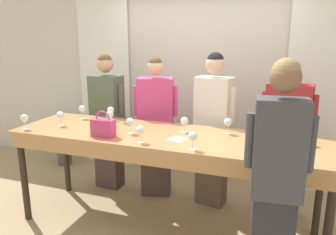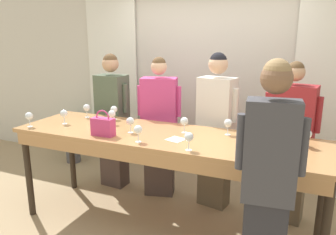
# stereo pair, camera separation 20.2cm
# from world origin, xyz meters

# --- Properties ---
(ground_plane) EXTENTS (18.00, 18.00, 0.00)m
(ground_plane) POSITION_xyz_m (0.00, 0.00, 0.00)
(ground_plane) COLOR tan
(wall_back) EXTENTS (12.00, 0.06, 2.80)m
(wall_back) POSITION_xyz_m (0.00, 1.49, 1.40)
(wall_back) COLOR beige
(wall_back) RESTS_ON ground_plane
(curtain_panel_left) EXTENTS (0.82, 0.03, 2.69)m
(curtain_panel_left) POSITION_xyz_m (-1.49, 1.42, 1.34)
(curtain_panel_left) COLOR white
(curtain_panel_left) RESTS_ON ground_plane
(curtain_panel_right) EXTENTS (0.82, 0.03, 2.69)m
(curtain_panel_right) POSITION_xyz_m (1.49, 1.42, 1.34)
(curtain_panel_right) COLOR white
(curtain_panel_right) RESTS_ON ground_plane
(tasting_bar) EXTENTS (3.11, 0.87, 1.02)m
(tasting_bar) POSITION_xyz_m (0.00, -0.03, 0.93)
(tasting_bar) COLOR #B27F4C
(tasting_bar) RESTS_ON ground_plane
(wine_bottle) EXTENTS (0.07, 0.07, 0.32)m
(wine_bottle) POSITION_xyz_m (1.21, 0.21, 1.14)
(wine_bottle) COLOR black
(wine_bottle) RESTS_ON tasting_bar
(handbag) EXTENTS (0.23, 0.10, 0.26)m
(handbag) POSITION_xyz_m (-0.53, -0.27, 1.12)
(handbag) COLOR #C63870
(handbag) RESTS_ON tasting_bar
(wine_glass_front_left) EXTENTS (0.08, 0.08, 0.16)m
(wine_glass_front_left) POSITION_xyz_m (-0.33, -0.09, 1.14)
(wine_glass_front_left) COLOR white
(wine_glass_front_left) RESTS_ON tasting_bar
(wine_glass_front_mid) EXTENTS (0.08, 0.08, 0.16)m
(wine_glass_front_mid) POSITION_xyz_m (0.38, -0.34, 1.14)
(wine_glass_front_mid) COLOR white
(wine_glass_front_mid) RESTS_ON tasting_bar
(wine_glass_front_right) EXTENTS (0.08, 0.08, 0.16)m
(wine_glass_front_right) POSITION_xyz_m (-0.68, 0.11, 1.14)
(wine_glass_front_right) COLOR white
(wine_glass_front_right) RESTS_ON tasting_bar
(wine_glass_center_left) EXTENTS (0.08, 0.08, 0.16)m
(wine_glass_center_left) POSITION_xyz_m (1.29, 0.14, 1.14)
(wine_glass_center_left) COLOR white
(wine_glass_center_left) RESTS_ON tasting_bar
(wine_glass_center_mid) EXTENTS (0.08, 0.08, 0.16)m
(wine_glass_center_mid) POSITION_xyz_m (-0.12, -0.32, 1.14)
(wine_glass_center_mid) COLOR white
(wine_glass_center_mid) RESTS_ON tasting_bar
(wine_glass_center_right) EXTENTS (0.08, 0.08, 0.16)m
(wine_glass_center_right) POSITION_xyz_m (0.58, 0.23, 1.14)
(wine_glass_center_right) COLOR white
(wine_glass_center_right) RESTS_ON tasting_bar
(wine_glass_back_left) EXTENTS (0.08, 0.08, 0.16)m
(wine_glass_back_left) POSITION_xyz_m (0.16, 0.13, 1.14)
(wine_glass_back_left) COLOR white
(wine_glass_back_left) RESTS_ON tasting_bar
(wine_glass_back_mid) EXTENTS (0.08, 0.08, 0.16)m
(wine_glass_back_mid) POSITION_xyz_m (-0.77, 0.31, 1.14)
(wine_glass_back_mid) COLOR white
(wine_glass_back_mid) RESTS_ON tasting_bar
(wine_glass_back_right) EXTENTS (0.08, 0.08, 0.16)m
(wine_glass_back_right) POSITION_xyz_m (-1.12, 0.26, 1.14)
(wine_glass_back_right) COLOR white
(wine_glass_back_right) RESTS_ON tasting_bar
(wine_glass_near_host) EXTENTS (0.08, 0.08, 0.16)m
(wine_glass_near_host) POSITION_xyz_m (-1.17, -0.08, 1.14)
(wine_glass_near_host) COLOR white
(wine_glass_near_host) RESTS_ON tasting_bar
(wine_glass_by_bottle) EXTENTS (0.08, 0.08, 0.16)m
(wine_glass_by_bottle) POSITION_xyz_m (-1.43, -0.32, 1.14)
(wine_glass_by_bottle) COLOR white
(wine_glass_by_bottle) RESTS_ON tasting_bar
(napkin) EXTENTS (0.19, 0.19, 0.00)m
(napkin) POSITION_xyz_m (0.17, -0.11, 1.02)
(napkin) COLOR white
(napkin) RESTS_ON tasting_bar
(pen) EXTENTS (0.11, 0.10, 0.01)m
(pen) POSITION_xyz_m (-0.52, 0.20, 1.03)
(pen) COLOR black
(pen) RESTS_ON tasting_bar
(guest_olive_jacket) EXTENTS (0.49, 0.28, 1.75)m
(guest_olive_jacket) POSITION_xyz_m (-1.03, 0.67, 0.90)
(guest_olive_jacket) COLOR #473833
(guest_olive_jacket) RESTS_ON ground_plane
(guest_pink_top) EXTENTS (0.53, 0.34, 1.73)m
(guest_pink_top) POSITION_xyz_m (-0.37, 0.67, 0.88)
(guest_pink_top) COLOR #473833
(guest_pink_top) RESTS_ON ground_plane
(guest_cream_sweater) EXTENTS (0.51, 0.31, 1.79)m
(guest_cream_sweater) POSITION_xyz_m (0.34, 0.67, 0.93)
(guest_cream_sweater) COLOR brown
(guest_cream_sweater) RESTS_ON ground_plane
(guest_striped_shirt) EXTENTS (0.57, 0.31, 1.72)m
(guest_striped_shirt) POSITION_xyz_m (1.13, 0.67, 0.87)
(guest_striped_shirt) COLOR brown
(guest_striped_shirt) RESTS_ON ground_plane
(host_pouring) EXTENTS (0.46, 0.24, 1.84)m
(host_pouring) POSITION_xyz_m (1.07, -0.69, 0.98)
(host_pouring) COLOR #28282D
(host_pouring) RESTS_ON ground_plane
(potted_plant) EXTENTS (0.36, 0.36, 0.76)m
(potted_plant) POSITION_xyz_m (-2.08, 1.10, 0.44)
(potted_plant) COLOR #4C4C51
(potted_plant) RESTS_ON ground_plane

